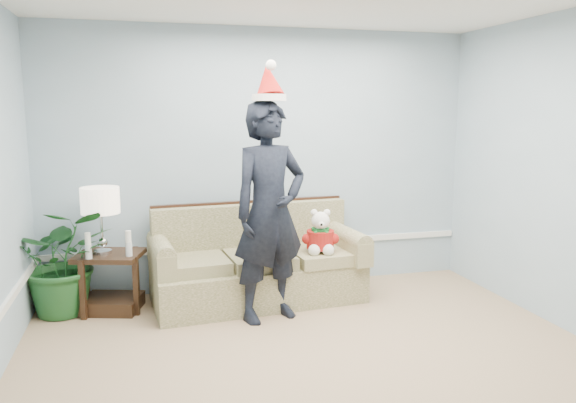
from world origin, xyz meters
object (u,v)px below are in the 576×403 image
(sofa, at_px, (257,266))
(teddy_bear, at_px, (321,237))
(side_table, at_px, (111,288))
(man, at_px, (270,212))
(table_lamp, at_px, (100,203))
(houseplant, at_px, (64,261))

(sofa, xyz_separation_m, teddy_bear, (0.59, -0.23, 0.32))
(sofa, relative_size, teddy_bear, 4.80)
(teddy_bear, bearing_deg, side_table, -174.70)
(side_table, relative_size, man, 0.35)
(man, bearing_deg, side_table, 139.54)
(table_lamp, bearing_deg, houseplant, 174.59)
(table_lamp, height_order, houseplant, table_lamp)
(houseplant, relative_size, teddy_bear, 2.32)
(man, bearing_deg, houseplant, 143.17)
(table_lamp, bearing_deg, man, -21.12)
(houseplant, bearing_deg, sofa, -1.96)
(sofa, height_order, teddy_bear, sofa)
(side_table, bearing_deg, table_lamp, -177.86)
(houseplant, xyz_separation_m, teddy_bear, (2.38, -0.29, 0.15))
(table_lamp, height_order, teddy_bear, table_lamp)
(table_lamp, relative_size, houseplant, 0.62)
(sofa, bearing_deg, teddy_bear, -26.06)
(side_table, xyz_separation_m, houseplant, (-0.40, 0.03, 0.29))
(houseplant, height_order, man, man)
(side_table, height_order, man, man)
(man, distance_m, teddy_bear, 0.73)
(sofa, height_order, side_table, sofa)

